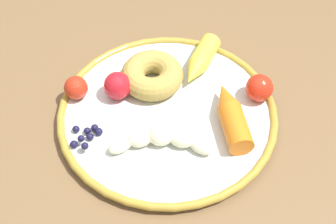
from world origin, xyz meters
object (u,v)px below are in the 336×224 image
Objects in this scene: carrot_orange at (231,115)px; dining_table at (141,139)px; tomato_far at (118,86)px; tomato_mid at (259,88)px; plate at (168,113)px; donut at (152,75)px; blueberry_pile at (86,136)px; tomato_near at (76,88)px; banana at (161,140)px; carrot_yellow at (200,61)px.

dining_table is at bearing -167.67° from carrot_orange.
tomato_mid is at bearing 29.40° from tomato_far.
plate is 7.83× the size of tomato_mid.
dining_table is at bearing -88.74° from donut.
donut reaches higher than plate.
blueberry_pile is (-0.08, -0.10, 0.01)m from plate.
donut reaches higher than dining_table.
plate is at bearing 6.49° from tomato_far.
blueberry_pile is 1.17× the size of tomato_far.
tomato_mid reaches higher than tomato_near.
banana is at bearing 24.28° from blueberry_pile.
carrot_orange is at bearing 17.92° from plate.
carrot_yellow is 0.20m from tomato_near.
carrot_orange is 2.27× the size of blueberry_pile.
blueberry_pile is at bearing -141.57° from carrot_orange.
carrot_yellow is 2.85× the size of tomato_near.
banana is 0.17m from carrot_yellow.
donut is at bearing -159.63° from tomato_mid.
tomato_far is at bearing -166.51° from dining_table.
tomato_far reaches higher than banana.
plate is 3.17× the size of carrot_yellow.
banana is 0.16m from tomato_near.
banana is 0.18m from tomato_mid.
dining_table is 28.70× the size of tomato_near.
dining_table is 0.15m from banana.
tomato_far reaches higher than plate.
plate is 0.11m from carrot_yellow.
dining_table is at bearing 25.57° from tomato_near.
carrot_orange is 1.18× the size of donut.
tomato_near is 0.85× the size of tomato_far.
dining_table is 0.11m from plate.
dining_table is 7.90× the size of banana.
banana is at bearing -37.53° from dining_table.
plate is at bearing -36.18° from donut.
dining_table is 0.15m from blueberry_pile.
blueberry_pile is at bearing -103.83° from dining_table.
plate is 0.07m from donut.
banana is at bearing -24.81° from tomato_far.
tomato_far is at bearing 155.19° from banana.
carrot_yellow is at bearing 70.50° from blueberry_pile.
carrot_yellow is (0.05, 0.11, 0.12)m from dining_table.
carrot_orange is 1.10× the size of carrot_yellow.
carrot_orange is 2.71× the size of tomato_mid.
donut is 2.25× the size of tomato_far.
blueberry_pile is 1.19× the size of tomato_mid.
dining_table is 0.22m from tomato_mid.
tomato_far is (-0.11, 0.05, 0.01)m from banana.
plate is 0.06m from banana.
donut reaches higher than banana.
tomato_mid is (0.11, -0.01, 0.00)m from carrot_yellow.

